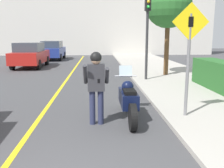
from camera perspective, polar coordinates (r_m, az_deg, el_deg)
name	(u,v)px	position (r m, az deg, el deg)	size (l,w,h in m)	color
road_center_line	(55,96)	(9.08, -12.92, -2.75)	(0.12, 36.00, 0.01)	yellow
building_backdrop	(89,14)	(28.82, -5.29, 15.62)	(28.00, 1.20, 8.99)	beige
motorcycle	(128,99)	(6.43, 3.71, -3.50)	(0.62, 2.35, 1.30)	black
person_biker	(96,80)	(5.88, -3.63, 0.81)	(0.59, 0.48, 1.75)	#282D4C
crossing_sign	(189,49)	(6.42, 17.18, 7.55)	(0.91, 0.08, 2.78)	slate
traffic_light	(147,21)	(11.68, 8.11, 14.15)	(0.26, 0.30, 3.87)	#2D2D30
street_tree	(168,5)	(13.41, 12.77, 17.18)	(2.33, 2.33, 4.71)	brown
parked_car_red	(30,55)	(17.94, -18.19, 6.37)	(1.88, 4.20, 1.68)	black
parked_car_blue	(53,50)	(23.25, -13.42, 7.53)	(1.88, 4.20, 1.68)	black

